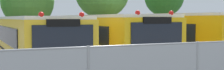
# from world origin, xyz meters

# --- Properties ---
(ground_plane) EXTENTS (160.00, 160.00, 0.00)m
(ground_plane) POSITION_xyz_m (0.00, 0.00, 0.00)
(ground_plane) COLOR #514F4C
(school_bus_0) EXTENTS (2.58, 9.77, 2.64)m
(school_bus_0) POSITION_xyz_m (-5.25, 0.16, 1.39)
(school_bus_0) COLOR yellow
(school_bus_0) RESTS_ON ground_plane
(school_bus_1) EXTENTS (2.83, 9.88, 2.72)m
(school_bus_1) POSITION_xyz_m (-1.85, -0.11, 1.43)
(school_bus_1) COLOR yellow
(school_bus_1) RESTS_ON ground_plane
(school_bus_2) EXTENTS (2.66, 11.06, 2.80)m
(school_bus_2) POSITION_xyz_m (1.78, 0.15, 1.47)
(school_bus_2) COLOR #EAA80C
(school_bus_2) RESTS_ON ground_plane
(school_bus_3) EXTENTS (2.52, 9.31, 2.73)m
(school_bus_3) POSITION_xyz_m (5.29, -0.18, 1.43)
(school_bus_3) COLOR #EAA80C
(school_bus_3) RESTS_ON ground_plane
(tree_1) EXTENTS (3.95, 3.95, 5.68)m
(tree_1) POSITION_xyz_m (-3.73, 10.04, 3.77)
(tree_1) COLOR #4C3823
(tree_1) RESTS_ON ground_plane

